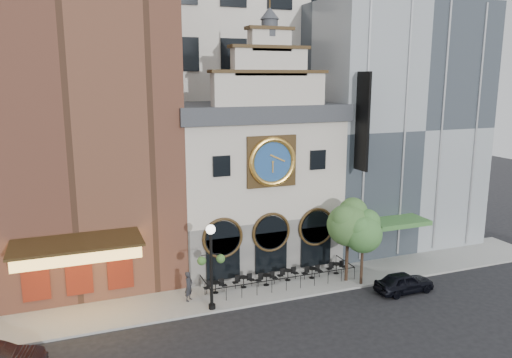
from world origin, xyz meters
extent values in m
plane|color=black|center=(0.00, 0.00, 0.00)|extent=(120.00, 120.00, 0.00)
cube|color=gray|center=(0.00, 2.50, 0.07)|extent=(44.00, 5.00, 0.15)
cube|color=#605E5B|center=(0.00, 8.00, 2.15)|extent=(12.00, 8.00, 4.00)
cube|color=beige|center=(0.00, 8.00, 7.65)|extent=(12.00, 8.00, 7.00)
cube|color=#2D3035|center=(0.00, 8.00, 11.75)|extent=(12.60, 8.60, 1.20)
cube|color=#352510|center=(0.00, 3.92, 8.55)|extent=(3.60, 0.25, 3.60)
cylinder|color=navy|center=(0.00, 3.78, 8.55)|extent=(3.10, 0.12, 3.10)
torus|color=gold|center=(0.00, 3.70, 8.55)|extent=(3.46, 0.36, 3.46)
cylinder|color=#2D3035|center=(0.00, 4.40, 17.45)|extent=(1.10, 1.10, 1.10)
cone|color=#2D3035|center=(0.00, 4.40, 18.40)|extent=(1.30, 1.30, 0.80)
cube|color=brown|center=(-13.00, 10.00, 12.65)|extent=(14.00, 12.00, 25.00)
cube|color=#FFBF59|center=(-13.00, 2.30, 4.35)|extent=(7.00, 3.40, 0.70)
cube|color=#352510|center=(-13.00, 2.30, 4.80)|extent=(7.40, 3.80, 0.15)
cube|color=maroon|center=(-13.00, 3.95, 2.15)|extent=(5.60, 0.15, 2.60)
cube|color=gray|center=(13.00, 10.00, 10.15)|extent=(14.00, 12.00, 20.00)
cube|color=#3F7736|center=(10.00, 2.80, 3.45)|extent=(4.50, 2.40, 0.35)
cube|color=black|center=(6.60, 3.00, 11.15)|extent=(0.18, 1.60, 7.00)
cube|color=beige|center=(0.00, 20.00, 20.00)|extent=(20.00, 16.00, 40.00)
cylinder|color=black|center=(-4.58, 2.54, 0.89)|extent=(0.68, 0.68, 0.03)
cylinder|color=black|center=(-4.58, 2.54, 0.52)|extent=(0.06, 0.06, 0.72)
cylinder|color=black|center=(-2.52, 2.71, 0.89)|extent=(0.68, 0.68, 0.03)
cylinder|color=black|center=(-2.52, 2.71, 0.52)|extent=(0.06, 0.06, 0.72)
cylinder|color=black|center=(-0.93, 2.49, 0.89)|extent=(0.68, 0.68, 0.03)
cylinder|color=black|center=(-0.93, 2.49, 0.52)|extent=(0.06, 0.06, 0.72)
cylinder|color=black|center=(0.81, 2.73, 0.89)|extent=(0.68, 0.68, 0.03)
cylinder|color=black|center=(0.81, 2.73, 0.52)|extent=(0.06, 0.06, 0.72)
cylinder|color=black|center=(2.58, 2.47, 0.89)|extent=(0.68, 0.68, 0.03)
cylinder|color=black|center=(2.58, 2.47, 0.52)|extent=(0.06, 0.06, 0.72)
cylinder|color=black|center=(4.64, 2.60, 0.89)|extent=(0.68, 0.68, 0.03)
cylinder|color=black|center=(4.64, 2.60, 0.52)|extent=(0.06, 0.06, 0.72)
imported|color=black|center=(7.44, -1.57, 0.70)|extent=(4.17, 1.74, 1.41)
imported|color=black|center=(-6.48, 2.07, 1.12)|extent=(0.82, 0.84, 1.94)
cylinder|color=black|center=(-5.42, 0.40, 2.62)|extent=(0.18, 0.18, 4.94)
cylinder|color=black|center=(-5.42, 0.40, 0.30)|extent=(0.43, 0.43, 0.30)
sphere|color=white|center=(-5.42, 0.40, 5.29)|extent=(0.59, 0.59, 0.59)
sphere|color=#2A5923|center=(-6.01, 0.43, 3.36)|extent=(0.55, 0.55, 0.55)
sphere|color=#2A5923|center=(-4.83, 0.37, 3.36)|extent=(0.55, 0.55, 0.55)
cylinder|color=#382619|center=(4.66, 1.26, 1.74)|extent=(0.23, 0.23, 3.17)
sphere|color=#355F26|center=(4.66, 1.26, 4.23)|extent=(2.94, 2.94, 2.94)
sphere|color=#355F26|center=(5.23, 1.60, 5.02)|extent=(2.04, 2.04, 2.04)
sphere|color=#355F26|center=(4.21, 1.03, 4.79)|extent=(1.81, 1.81, 1.81)
cylinder|color=#382619|center=(5.34, 0.40, 1.55)|extent=(0.20, 0.20, 2.81)
sphere|color=#336628|center=(5.34, 0.40, 3.76)|extent=(2.61, 2.61, 2.61)
sphere|color=#336628|center=(5.84, 0.70, 4.46)|extent=(1.81, 1.81, 1.81)
sphere|color=#336628|center=(4.94, 0.20, 4.26)|extent=(1.60, 1.60, 1.60)
camera|label=1|loc=(-13.14, -27.39, 14.31)|focal=35.00mm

